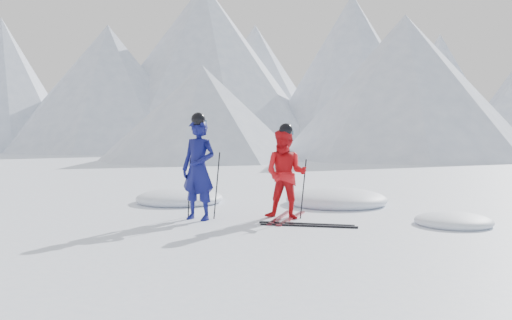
% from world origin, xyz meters
% --- Properties ---
extents(ground, '(160.00, 160.00, 0.00)m').
position_xyz_m(ground, '(0.00, 0.00, 0.00)').
color(ground, white).
rests_on(ground, ground).
extents(skier_blue, '(0.72, 0.49, 1.90)m').
position_xyz_m(skier_blue, '(-2.85, -0.37, 0.95)').
color(skier_blue, '#0E1155').
rests_on(skier_blue, ground).
extents(skier_red, '(0.91, 0.76, 1.70)m').
position_xyz_m(skier_red, '(-1.43, 0.45, 0.85)').
color(skier_red, red).
rests_on(skier_red, ground).
extents(pole_blue_left, '(0.13, 0.09, 1.26)m').
position_xyz_m(pole_blue_left, '(-3.15, -0.22, 0.63)').
color(pole_blue_left, black).
rests_on(pole_blue_left, ground).
extents(pole_blue_right, '(0.13, 0.07, 1.27)m').
position_xyz_m(pole_blue_right, '(-2.60, -0.12, 0.63)').
color(pole_blue_right, black).
rests_on(pole_blue_right, ground).
extents(pole_red_left, '(0.11, 0.09, 1.13)m').
position_xyz_m(pole_red_left, '(-1.73, 0.70, 0.57)').
color(pole_red_left, black).
rests_on(pole_red_left, ground).
extents(pole_red_right, '(0.11, 0.08, 1.13)m').
position_xyz_m(pole_red_right, '(-1.13, 0.60, 0.57)').
color(pole_red_right, black).
rests_on(pole_red_right, ground).
extents(ski_worn_left, '(0.39, 1.69, 0.03)m').
position_xyz_m(ski_worn_left, '(-1.55, 0.45, 0.01)').
color(ski_worn_left, black).
rests_on(ski_worn_left, ground).
extents(ski_worn_right, '(0.28, 1.70, 0.03)m').
position_xyz_m(ski_worn_right, '(-1.31, 0.45, 0.01)').
color(ski_worn_right, black).
rests_on(ski_worn_right, ground).
extents(ski_loose_a, '(1.68, 0.44, 0.03)m').
position_xyz_m(ski_loose_a, '(-0.84, -0.01, 0.01)').
color(ski_loose_a, black).
rests_on(ski_loose_a, ground).
extents(ski_loose_b, '(1.67, 0.49, 0.03)m').
position_xyz_m(ski_loose_b, '(-0.74, -0.16, 0.01)').
color(ski_loose_b, black).
rests_on(ski_loose_b, ground).
extents(snow_lumps, '(7.76, 3.53, 0.51)m').
position_xyz_m(snow_lumps, '(-2.10, 2.17, 0.00)').
color(snow_lumps, white).
rests_on(snow_lumps, ground).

